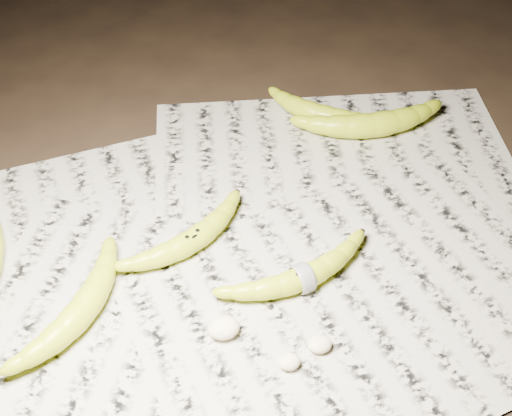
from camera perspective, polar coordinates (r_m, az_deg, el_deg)
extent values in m
plane|color=black|center=(0.98, -1.26, -2.98)|extent=(3.00, 3.00, 0.00)
cube|color=#ADA694|center=(0.95, -1.93, -4.45)|extent=(0.90, 0.70, 0.01)
torus|color=white|center=(0.91, 3.75, -5.47)|extent=(0.01, 0.04, 0.04)
ellipsoid|color=#F5E5BE|center=(0.87, -2.61, -9.40)|extent=(0.04, 0.03, 0.02)
ellipsoid|color=#F5E5BE|center=(0.85, 2.69, -12.04)|extent=(0.03, 0.02, 0.02)
ellipsoid|color=#F5E5BE|center=(0.86, 5.14, -10.66)|extent=(0.03, 0.02, 0.02)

